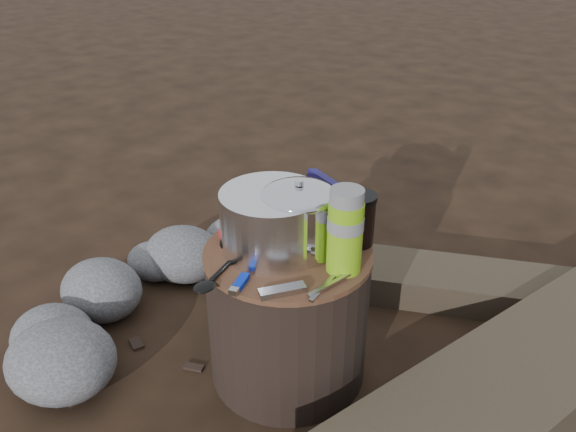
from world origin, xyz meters
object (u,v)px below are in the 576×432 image
Objects in this scene: camping_pot at (299,218)px; fuel_bottle at (240,216)px; thermos at (345,231)px; log_main at (558,357)px; travel_mug at (357,219)px; stump at (288,313)px.

camping_pot is 0.20m from fuel_bottle.
camping_pot is 0.88× the size of thermos.
fuel_bottle is at bearing -178.54° from camping_pot.
thermos is (0.13, -0.00, 0.01)m from camping_pot.
thermos is at bearing -122.63° from log_main.
camping_pot is 0.13m from thermos.
log_main is 13.89× the size of travel_mug.
camping_pot is (-0.56, -0.40, 0.40)m from log_main.
thermos is at bearing -70.22° from travel_mug.
thermos is at bearing -0.86° from camping_pot.
camping_pot is at bearing -28.02° from fuel_bottle.
camping_pot is at bearing 51.36° from stump.
camping_pot is (0.02, 0.02, 0.28)m from stump.
thermos reaches higher than stump.
thermos is (-0.43, -0.40, 0.41)m from log_main.
fuel_bottle is 0.31m from travel_mug.
fuel_bottle reaches higher than stump.
travel_mug is at bearing 109.78° from thermos.
log_main is at bearing 35.94° from stump.
stump is 0.23× the size of log_main.
camping_pot reaches higher than travel_mug.
travel_mug is (0.09, 0.12, -0.02)m from camping_pot.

